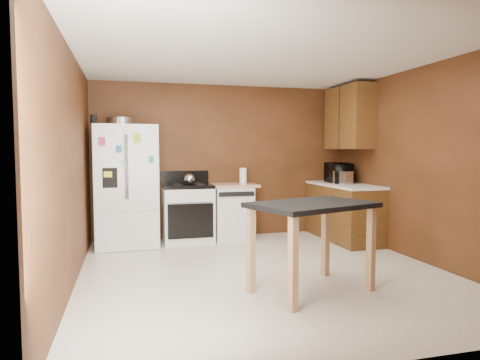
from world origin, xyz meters
name	(u,v)px	position (x,y,z in m)	size (l,w,h in m)	color
floor	(265,272)	(0.00, 0.00, 0.00)	(4.50, 4.50, 0.00)	white
ceiling	(266,56)	(0.00, 0.00, 2.50)	(4.50, 4.50, 0.00)	white
wall_back	(223,161)	(0.00, 2.25, 1.25)	(4.20, 4.20, 0.00)	#5D2E18
wall_front	(374,179)	(0.00, -2.25, 1.25)	(4.20, 4.20, 0.00)	#5D2E18
wall_left	(71,168)	(-2.10, 0.00, 1.25)	(4.50, 4.50, 0.00)	#5D2E18
wall_right	(421,165)	(2.10, 0.00, 1.25)	(4.50, 4.50, 0.00)	#5D2E18
roasting_pan	(121,122)	(-1.62, 1.92, 1.85)	(0.44, 0.44, 0.11)	silver
pen_cup	(94,119)	(-1.99, 1.73, 1.87)	(0.09, 0.09, 0.13)	black
kettle	(189,179)	(-0.62, 1.86, 0.99)	(0.17, 0.17, 0.17)	silver
paper_towel	(243,176)	(0.24, 1.85, 1.02)	(0.11, 0.11, 0.26)	white
green_canister	(243,180)	(0.27, 1.99, 0.95)	(0.11, 0.11, 0.12)	green
toaster	(343,178)	(1.76, 1.41, 1.00)	(0.17, 0.28, 0.20)	silver
microwave	(339,174)	(1.81, 1.65, 1.05)	(0.54, 0.36, 0.30)	black
refrigerator	(127,186)	(-1.55, 1.86, 0.90)	(0.90, 0.80, 1.80)	white
gas_range	(188,212)	(-0.64, 1.92, 0.46)	(0.76, 0.68, 1.10)	white
dishwasher	(232,211)	(0.08, 1.95, 0.45)	(0.78, 0.63, 0.89)	white
right_cabinets	(345,183)	(1.84, 1.48, 0.91)	(0.63, 1.58, 2.45)	brown
island	(312,217)	(0.25, -0.75, 0.77)	(1.38, 1.14, 0.91)	black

